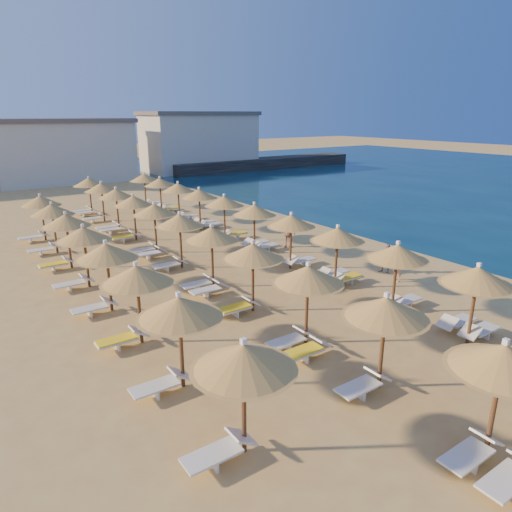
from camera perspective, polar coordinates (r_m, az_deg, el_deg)
ground at (r=19.77m, az=8.03°, el=-6.18°), size 220.00×220.00×0.00m
jetty at (r=69.07m, az=1.08°, el=11.51°), size 30.04×4.35×1.50m
hotel_blocks at (r=61.36m, az=-20.46°, el=12.48°), size 47.69×10.48×8.10m
parasol_row_east at (r=24.83m, az=1.99°, el=5.02°), size 2.52×39.46×3.05m
parasol_row_west at (r=22.43m, az=-7.67°, el=3.52°), size 2.52×39.46×3.05m
parasol_row_inland at (r=20.78m, az=-19.58°, el=1.54°), size 2.52×26.03×3.05m
loungers at (r=23.26m, az=-5.25°, el=-1.51°), size 12.70×37.57×0.66m
beachgoer_a at (r=23.14m, az=17.34°, el=-1.07°), size 0.53×0.68×1.66m
beachgoer_c at (r=27.87m, az=3.97°, el=2.79°), size 0.86×1.05×1.68m
beachgoer_b at (r=24.13m, az=16.04°, el=-0.35°), size 0.82×0.92×1.55m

